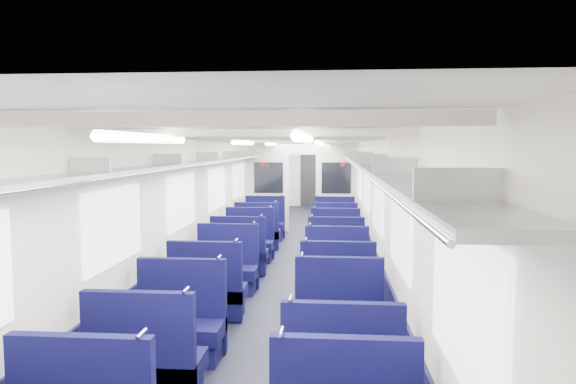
{
  "coord_description": "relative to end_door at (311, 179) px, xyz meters",
  "views": [
    {
      "loc": [
        0.73,
        -10.03,
        2.2
      ],
      "look_at": [
        -0.22,
        1.43,
        1.19
      ],
      "focal_mm": 32.08,
      "sensor_mm": 36.0,
      "label": 1
    }
  ],
  "objects": [
    {
      "name": "floor",
      "position": [
        0.0,
        -8.94,
        -1.0
      ],
      "size": [
        2.8,
        18.0,
        0.01
      ],
      "primitive_type": "cube",
      "color": "black",
      "rests_on": "ground"
    },
    {
      "name": "ceiling",
      "position": [
        0.0,
        -8.94,
        1.35
      ],
      "size": [
        2.8,
        18.0,
        0.01
      ],
      "primitive_type": "cube",
      "color": "white",
      "rests_on": "wall_left"
    },
    {
      "name": "wall_left",
      "position": [
        -1.4,
        -8.94,
        0.18
      ],
      "size": [
        0.02,
        18.0,
        2.35
      ],
      "primitive_type": "cube",
      "color": "silver",
      "rests_on": "floor"
    },
    {
      "name": "dado_left",
      "position": [
        -1.39,
        -8.94,
        -0.65
      ],
      "size": [
        0.03,
        17.9,
        0.7
      ],
      "primitive_type": "cube",
      "color": "#111037",
      "rests_on": "floor"
    },
    {
      "name": "wall_right",
      "position": [
        1.4,
        -8.94,
        0.18
      ],
      "size": [
        0.02,
        18.0,
        2.35
      ],
      "primitive_type": "cube",
      "color": "silver",
      "rests_on": "floor"
    },
    {
      "name": "dado_right",
      "position": [
        1.39,
        -8.94,
        -0.65
      ],
      "size": [
        0.03,
        17.9,
        0.7
      ],
      "primitive_type": "cube",
      "color": "#111037",
      "rests_on": "floor"
    },
    {
      "name": "wall_far",
      "position": [
        0.0,
        0.06,
        0.18
      ],
      "size": [
        2.8,
        0.02,
        2.35
      ],
      "primitive_type": "cube",
      "color": "silver",
      "rests_on": "floor"
    },
    {
      "name": "luggage_rack_left",
      "position": [
        -1.21,
        -8.94,
        0.97
      ],
      "size": [
        0.36,
        17.4,
        0.18
      ],
      "color": "#B2B5BA",
      "rests_on": "wall_left"
    },
    {
      "name": "luggage_rack_right",
      "position": [
        1.21,
        -8.94,
        0.97
      ],
      "size": [
        0.36,
        17.4,
        0.18
      ],
      "color": "#B2B5BA",
      "rests_on": "wall_right"
    },
    {
      "name": "windows",
      "position": [
        0.0,
        -9.4,
        0.42
      ],
      "size": [
        2.78,
        15.6,
        0.75
      ],
      "color": "white",
      "rests_on": "wall_left"
    },
    {
      "name": "ceiling_fittings",
      "position": [
        0.0,
        -9.2,
        1.29
      ],
      "size": [
        2.7,
        16.06,
        0.11
      ],
      "color": "silver",
      "rests_on": "ceiling"
    },
    {
      "name": "end_door",
      "position": [
        0.0,
        0.0,
        0.0
      ],
      "size": [
        0.75,
        0.06,
        2.0
      ],
      "primitive_type": "cube",
      "color": "black",
      "rests_on": "floor"
    },
    {
      "name": "bulkhead",
      "position": [
        -0.0,
        -5.69,
        0.23
      ],
      "size": [
        2.8,
        0.1,
        2.35
      ],
      "color": "silver",
      "rests_on": "floor"
    },
    {
      "name": "seat_4",
      "position": [
        -0.83,
        -14.87,
        -0.67
      ],
      "size": [
        0.95,
        0.52,
        1.06
      ],
      "color": "#0D0D42",
      "rests_on": "floor"
    },
    {
      "name": "seat_5",
      "position": [
        0.83,
        -15.02,
        -0.67
      ],
      "size": [
        0.95,
        0.52,
        1.06
      ],
      "color": "#0D0D42",
      "rests_on": "floor"
    },
    {
      "name": "seat_6",
      "position": [
        -0.83,
        -13.89,
        -0.67
      ],
      "size": [
        0.95,
        0.52,
        1.06
      ],
      "color": "#0D0D42",
      "rests_on": "floor"
    },
    {
      "name": "seat_7",
      "position": [
        0.83,
        -13.68,
        -0.67
      ],
      "size": [
        0.95,
        0.52,
        1.06
      ],
      "color": "#0D0D42",
      "rests_on": "floor"
    },
    {
      "name": "seat_8",
      "position": [
        -0.83,
        -12.64,
        -0.67
      ],
      "size": [
        0.95,
        0.52,
        1.06
      ],
      "color": "#0D0D42",
      "rests_on": "floor"
    },
    {
      "name": "seat_9",
      "position": [
        0.83,
        -12.5,
        -0.67
      ],
      "size": [
        0.95,
        0.52,
        1.06
      ],
      "color": "#0D0D42",
      "rests_on": "floor"
    },
    {
      "name": "seat_10",
      "position": [
        -0.83,
        -11.42,
        -0.67
      ],
      "size": [
        0.95,
        0.52,
        1.06
      ],
      "color": "#0D0D42",
      "rests_on": "floor"
    },
    {
      "name": "seat_11",
      "position": [
        0.83,
        -11.53,
        -0.67
      ],
      "size": [
        0.95,
        0.52,
        1.06
      ],
      "color": "#0D0D42",
      "rests_on": "floor"
    },
    {
      "name": "seat_12",
      "position": [
        -0.83,
        -10.33,
        -0.67
      ],
      "size": [
        0.95,
        0.52,
        1.06
      ],
      "color": "#0D0D42",
      "rests_on": "floor"
    },
    {
      "name": "seat_13",
      "position": [
        0.83,
        -10.27,
        -0.67
      ],
      "size": [
        0.95,
        0.52,
        1.06
      ],
      "color": "#0D0D42",
      "rests_on": "floor"
    },
    {
      "name": "seat_14",
      "position": [
        -0.83,
        -9.28,
        -0.67
      ],
      "size": [
        0.95,
        0.52,
        1.06
      ],
      "color": "#0D0D42",
      "rests_on": "floor"
    },
    {
      "name": "seat_15",
      "position": [
        0.83,
        -9.28,
        -0.67
      ],
      "size": [
        0.95,
        0.52,
        1.06
      ],
      "color": "#0D0D42",
      "rests_on": "floor"
    },
    {
      "name": "seat_16",
      "position": [
        -0.83,
        -8.13,
        -0.67
      ],
      "size": [
        0.95,
        0.52,
        1.06
      ],
      "color": "#0D0D42",
      "rests_on": "floor"
    },
    {
      "name": "seat_17",
      "position": [
        0.83,
        -8.04,
        -0.67
      ],
      "size": [
        0.95,
        0.52,
        1.06
      ],
      "color": "#0D0D42",
      "rests_on": "floor"
    },
    {
      "name": "seat_18",
      "position": [
        -0.83,
        -6.94,
        -0.67
      ],
      "size": [
        0.95,
        0.52,
        1.06
      ],
      "color": "#0D0D42",
      "rests_on": "floor"
    },
    {
      "name": "seat_19",
      "position": [
        0.83,
        -6.95,
        -0.67
      ],
      "size": [
        0.95,
        0.52,
        1.06
      ],
      "color": "#0D0D42",
      "rests_on": "floor"
    }
  ]
}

